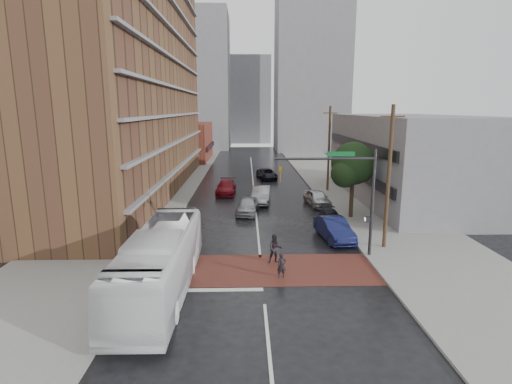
{
  "coord_description": "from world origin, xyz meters",
  "views": [
    {
      "loc": [
        -0.89,
        -22.55,
        9.73
      ],
      "look_at": [
        -0.17,
        7.08,
        3.5
      ],
      "focal_mm": 28.0,
      "sensor_mm": 36.0,
      "label": 1
    }
  ],
  "objects_px": {
    "car_parked_near": "(334,229)",
    "pedestrian_a": "(282,266)",
    "car_parked_mid": "(331,218)",
    "car_parked_far": "(317,198)",
    "pedestrian_b": "(275,249)",
    "car_travel_b": "(261,195)",
    "suv_travel": "(267,174)",
    "transit_bus": "(160,262)",
    "car_travel_c": "(226,187)",
    "car_travel_a": "(248,206)"
  },
  "relations": [
    {
      "from": "car_parked_near",
      "to": "pedestrian_a",
      "type": "bearing_deg",
      "value": -131.85
    },
    {
      "from": "car_travel_a",
      "to": "car_travel_c",
      "type": "relative_size",
      "value": 0.88
    },
    {
      "from": "transit_bus",
      "to": "suv_travel",
      "type": "xyz_separation_m",
      "value": [
        7.49,
        35.1,
        -1.02
      ]
    },
    {
      "from": "pedestrian_b",
      "to": "suv_travel",
      "type": "bearing_deg",
      "value": 81.68
    },
    {
      "from": "transit_bus",
      "to": "car_travel_b",
      "type": "bearing_deg",
      "value": 73.78
    },
    {
      "from": "pedestrian_b",
      "to": "car_parked_mid",
      "type": "xyz_separation_m",
      "value": [
        5.38,
        8.44,
        -0.36
      ]
    },
    {
      "from": "transit_bus",
      "to": "car_parked_far",
      "type": "xyz_separation_m",
      "value": [
        11.8,
        19.3,
        -0.92
      ]
    },
    {
      "from": "pedestrian_a",
      "to": "car_travel_a",
      "type": "height_order",
      "value": "car_travel_a"
    },
    {
      "from": "car_travel_a",
      "to": "car_travel_b",
      "type": "xyz_separation_m",
      "value": [
        1.44,
        4.4,
        0.06
      ]
    },
    {
      "from": "car_parked_near",
      "to": "car_parked_far",
      "type": "height_order",
      "value": "car_parked_near"
    },
    {
      "from": "suv_travel",
      "to": "car_parked_near",
      "type": "height_order",
      "value": "car_parked_near"
    },
    {
      "from": "transit_bus",
      "to": "car_travel_a",
      "type": "distance_m",
      "value": 16.94
    },
    {
      "from": "car_parked_near",
      "to": "car_parked_far",
      "type": "distance_m",
      "value": 10.78
    },
    {
      "from": "car_parked_far",
      "to": "suv_travel",
      "type": "bearing_deg",
      "value": 96.56
    },
    {
      "from": "transit_bus",
      "to": "car_travel_c",
      "type": "relative_size",
      "value": 2.36
    },
    {
      "from": "car_travel_a",
      "to": "car_parked_near",
      "type": "bearing_deg",
      "value": -43.23
    },
    {
      "from": "pedestrian_a",
      "to": "suv_travel",
      "type": "bearing_deg",
      "value": 81.38
    },
    {
      "from": "pedestrian_a",
      "to": "car_parked_near",
      "type": "distance_m",
      "value": 8.22
    },
    {
      "from": "transit_bus",
      "to": "car_parked_near",
      "type": "bearing_deg",
      "value": 37.68
    },
    {
      "from": "suv_travel",
      "to": "pedestrian_a",
      "type": "bearing_deg",
      "value": -99.51
    },
    {
      "from": "pedestrian_a",
      "to": "car_travel_b",
      "type": "bearing_deg",
      "value": 84.33
    },
    {
      "from": "transit_bus",
      "to": "car_parked_far",
      "type": "relative_size",
      "value": 2.62
    },
    {
      "from": "suv_travel",
      "to": "car_parked_far",
      "type": "height_order",
      "value": "car_parked_far"
    },
    {
      "from": "pedestrian_b",
      "to": "suv_travel",
      "type": "relative_size",
      "value": 0.37
    },
    {
      "from": "pedestrian_a",
      "to": "pedestrian_b",
      "type": "height_order",
      "value": "pedestrian_b"
    },
    {
      "from": "car_parked_mid",
      "to": "car_parked_far",
      "type": "distance_m",
      "value": 6.87
    },
    {
      "from": "suv_travel",
      "to": "car_travel_a",
      "type": "bearing_deg",
      "value": -106.46
    },
    {
      "from": "transit_bus",
      "to": "pedestrian_a",
      "type": "xyz_separation_m",
      "value": [
        6.64,
        1.7,
        -0.98
      ]
    },
    {
      "from": "pedestrian_b",
      "to": "car_travel_c",
      "type": "xyz_separation_m",
      "value": [
        -4.19,
        21.23,
        -0.18
      ]
    },
    {
      "from": "transit_bus",
      "to": "car_parked_near",
      "type": "height_order",
      "value": "transit_bus"
    },
    {
      "from": "car_parked_mid",
      "to": "car_parked_far",
      "type": "relative_size",
      "value": 0.86
    },
    {
      "from": "suv_travel",
      "to": "car_parked_far",
      "type": "distance_m",
      "value": 16.38
    },
    {
      "from": "pedestrian_b",
      "to": "car_parked_mid",
      "type": "height_order",
      "value": "pedestrian_b"
    },
    {
      "from": "transit_bus",
      "to": "pedestrian_a",
      "type": "height_order",
      "value": "transit_bus"
    },
    {
      "from": "suv_travel",
      "to": "car_parked_mid",
      "type": "xyz_separation_m",
      "value": [
        4.31,
        -22.67,
        -0.12
      ]
    },
    {
      "from": "pedestrian_b",
      "to": "car_parked_far",
      "type": "xyz_separation_m",
      "value": [
        5.38,
        15.31,
        -0.14
      ]
    },
    {
      "from": "suv_travel",
      "to": "car_travel_b",
      "type": "bearing_deg",
      "value": -103.36
    },
    {
      "from": "car_travel_c",
      "to": "suv_travel",
      "type": "bearing_deg",
      "value": 63.94
    },
    {
      "from": "pedestrian_b",
      "to": "car_travel_b",
      "type": "height_order",
      "value": "pedestrian_b"
    },
    {
      "from": "car_travel_a",
      "to": "car_travel_c",
      "type": "height_order",
      "value": "car_travel_a"
    },
    {
      "from": "car_travel_c",
      "to": "car_parked_near",
      "type": "xyz_separation_m",
      "value": [
        8.96,
        -16.68,
        0.06
      ]
    },
    {
      "from": "car_travel_c",
      "to": "car_parked_mid",
      "type": "height_order",
      "value": "car_travel_c"
    },
    {
      "from": "car_parked_near",
      "to": "car_parked_mid",
      "type": "xyz_separation_m",
      "value": [
        0.6,
        3.9,
        -0.24
      ]
    },
    {
      "from": "pedestrian_b",
      "to": "car_travel_c",
      "type": "distance_m",
      "value": 21.64
    },
    {
      "from": "suv_travel",
      "to": "car_parked_mid",
      "type": "height_order",
      "value": "suv_travel"
    },
    {
      "from": "car_travel_a",
      "to": "car_travel_c",
      "type": "xyz_separation_m",
      "value": [
        -2.47,
        8.97,
        -0.03
      ]
    },
    {
      "from": "car_travel_b",
      "to": "car_travel_c",
      "type": "bearing_deg",
      "value": 136.11
    },
    {
      "from": "pedestrian_b",
      "to": "car_travel_a",
      "type": "xyz_separation_m",
      "value": [
        -1.72,
        12.26,
        -0.15
      ]
    },
    {
      "from": "car_travel_b",
      "to": "pedestrian_b",
      "type": "bearing_deg",
      "value": -83.41
    },
    {
      "from": "transit_bus",
      "to": "pedestrian_b",
      "type": "relative_size",
      "value": 6.56
    }
  ]
}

